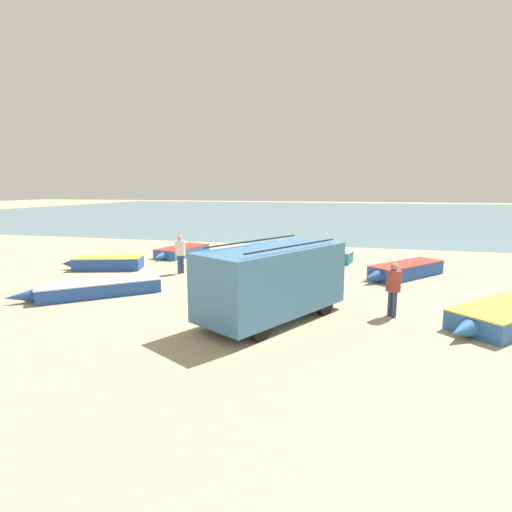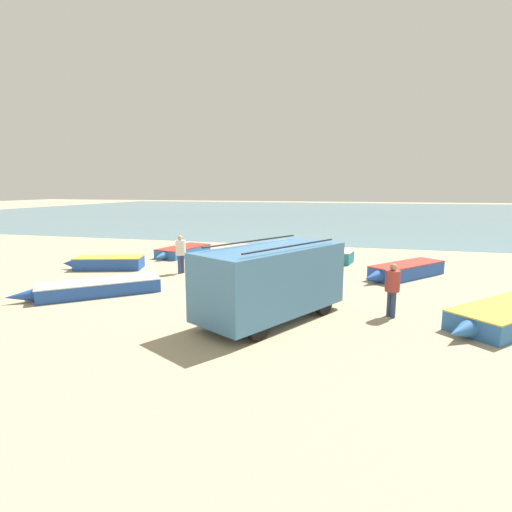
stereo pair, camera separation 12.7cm
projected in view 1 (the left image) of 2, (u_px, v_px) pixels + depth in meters
ground_plane at (259, 288)px, 15.52m from camera, size 200.00×200.00×0.00m
sea_water at (337, 212)px, 65.10m from camera, size 120.00×80.00×0.01m
parked_van at (273, 280)px, 11.66m from camera, size 3.96×5.11×2.31m
fishing_rowboat_0 at (95, 288)px, 14.44m from camera, size 4.40×4.00×0.52m
fishing_rowboat_1 at (106, 263)px, 19.13m from camera, size 3.86×2.13×0.60m
fishing_rowboat_2 at (504, 316)px, 11.24m from camera, size 3.84×4.00×0.58m
fishing_rowboat_3 at (404, 270)px, 17.37m from camera, size 3.70×4.20×0.61m
fishing_rowboat_4 at (181, 251)px, 22.88m from camera, size 2.19×4.20×0.52m
fishing_rowboat_5 at (245, 269)px, 17.82m from camera, size 1.94×4.24×0.59m
fishing_rowboat_6 at (313, 255)px, 21.29m from camera, size 4.60×1.97×0.63m
fisherman_0 at (295, 261)px, 15.78m from camera, size 0.44×0.44×1.67m
fisherman_1 at (331, 264)px, 14.86m from camera, size 0.47×0.47×1.77m
fisherman_2 at (393, 285)px, 11.95m from camera, size 0.43×0.43×1.65m
fisherman_3 at (180, 251)px, 18.05m from camera, size 0.46×0.46×1.74m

